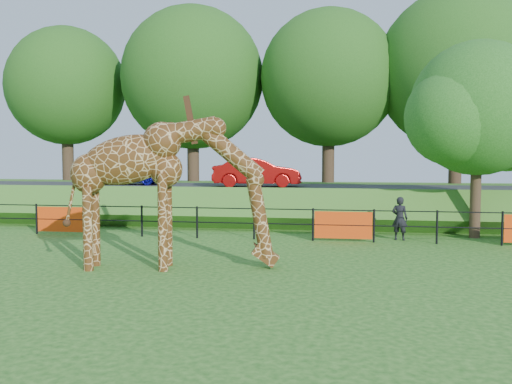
% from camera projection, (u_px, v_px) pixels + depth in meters
% --- Properties ---
extents(ground, '(90.00, 90.00, 0.00)m').
position_uv_depth(ground, '(190.00, 300.00, 11.53)').
color(ground, '#1E5515').
rests_on(ground, ground).
extents(giraffe, '(5.55, 1.80, 3.90)m').
position_uv_depth(giraffe, '(171.00, 193.00, 14.50)').
color(giraffe, '#502D10').
rests_on(giraffe, ground).
extents(perimeter_fence, '(28.07, 0.10, 1.10)m').
position_uv_depth(perimeter_fence, '(254.00, 223.00, 19.37)').
color(perimeter_fence, black).
rests_on(perimeter_fence, ground).
extents(embankment, '(40.00, 9.00, 1.30)m').
position_uv_depth(embankment, '(280.00, 201.00, 26.75)').
color(embankment, '#1E5515').
rests_on(embankment, ground).
extents(road, '(40.00, 5.00, 0.12)m').
position_uv_depth(road, '(276.00, 188.00, 25.22)').
color(road, '#2D2E30').
rests_on(road, embankment).
extents(car_blue, '(3.88, 1.99, 1.26)m').
position_uv_depth(car_blue, '(125.00, 171.00, 26.87)').
color(car_blue, '#1615AF').
rests_on(car_blue, road).
extents(car_red, '(4.07, 1.98, 1.29)m').
position_uv_depth(car_red, '(257.00, 172.00, 25.21)').
color(car_red, '#AC0E0C').
rests_on(car_red, road).
extents(visitor, '(0.62, 0.51, 1.47)m').
position_uv_depth(visitor, '(400.00, 218.00, 19.22)').
color(visitor, black).
rests_on(visitor, ground).
extents(tree_east, '(5.40, 4.71, 6.76)m').
position_uv_depth(tree_east, '(481.00, 114.00, 19.49)').
color(tree_east, '#332217').
rests_on(tree_east, ground).
extents(bg_tree_line, '(37.30, 8.80, 11.82)m').
position_uv_depth(bg_tree_line, '(327.00, 77.00, 32.37)').
color(bg_tree_line, '#332217').
rests_on(bg_tree_line, ground).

